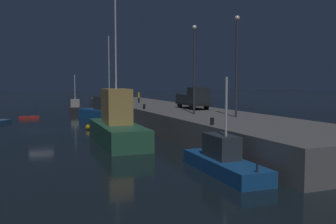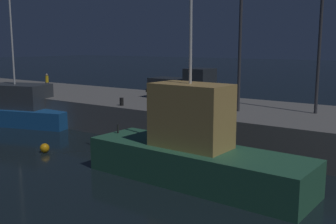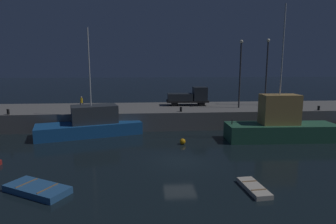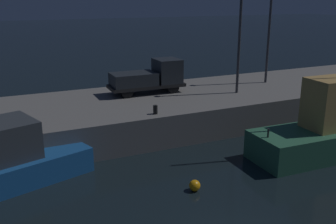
{
  "view_description": "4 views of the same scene",
  "coord_description": "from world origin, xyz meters",
  "px_view_note": "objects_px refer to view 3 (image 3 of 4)",
  "views": [
    {
      "loc": [
        42.73,
        -2.25,
        5.33
      ],
      "look_at": [
        3.95,
        13.05,
        1.92
      ],
      "focal_mm": 41.04,
      "sensor_mm": 36.0,
      "label": 1
    },
    {
      "loc": [
        20.51,
        -10.04,
        6.42
      ],
      "look_at": [
        3.98,
        13.28,
        1.62
      ],
      "focal_mm": 43.3,
      "sensor_mm": 36.0,
      "label": 2
    },
    {
      "loc": [
        -2.62,
        -20.85,
        7.47
      ],
      "look_at": [
        0.0,
        11.49,
        2.06
      ],
      "focal_mm": 29.84,
      "sensor_mm": 36.0,
      "label": 3
    },
    {
      "loc": [
        -7.5,
        -10.04,
        9.1
      ],
      "look_at": [
        2.43,
        11.29,
        2.09
      ],
      "focal_mm": 41.44,
      "sensor_mm": 36.0,
      "label": 4
    }
  ],
  "objects_px": {
    "fishing_trawler_red": "(91,124)",
    "rowboat_white_mid": "(37,189)",
    "mooring_buoy_mid": "(183,141)",
    "utility_truck": "(190,97)",
    "lamp_post_east": "(267,67)",
    "lamp_post_west": "(240,69)",
    "bollard_central": "(181,109)",
    "bollard_west": "(8,112)",
    "dinghy_red_small": "(254,188)",
    "fishing_boat_blue": "(280,126)",
    "dockworker": "(82,102)",
    "bollard_east": "(319,108)"
  },
  "relations": [
    {
      "from": "lamp_post_east",
      "to": "bollard_central",
      "type": "bearing_deg",
      "value": -159.35
    },
    {
      "from": "dinghy_red_small",
      "to": "bollard_west",
      "type": "distance_m",
      "value": 27.06
    },
    {
      "from": "lamp_post_west",
      "to": "fishing_trawler_red",
      "type": "bearing_deg",
      "value": -166.52
    },
    {
      "from": "dockworker",
      "to": "fishing_trawler_red",
      "type": "bearing_deg",
      "value": -67.66
    },
    {
      "from": "fishing_boat_blue",
      "to": "bollard_west",
      "type": "xyz_separation_m",
      "value": [
        -28.64,
        5.11,
        0.95
      ]
    },
    {
      "from": "fishing_trawler_red",
      "to": "dinghy_red_small",
      "type": "relative_size",
      "value": 4.02
    },
    {
      "from": "fishing_boat_blue",
      "to": "lamp_post_east",
      "type": "height_order",
      "value": "fishing_boat_blue"
    },
    {
      "from": "fishing_boat_blue",
      "to": "mooring_buoy_mid",
      "type": "xyz_separation_m",
      "value": [
        -10.03,
        -0.77,
        -1.21
      ]
    },
    {
      "from": "dinghy_red_small",
      "to": "mooring_buoy_mid",
      "type": "relative_size",
      "value": 5.12
    },
    {
      "from": "dinghy_red_small",
      "to": "bollard_west",
      "type": "bearing_deg",
      "value": 143.21
    },
    {
      "from": "utility_truck",
      "to": "dockworker",
      "type": "bearing_deg",
      "value": -170.9
    },
    {
      "from": "fishing_boat_blue",
      "to": "dockworker",
      "type": "bearing_deg",
      "value": 158.24
    },
    {
      "from": "lamp_post_east",
      "to": "lamp_post_west",
      "type": "bearing_deg",
      "value": -154.82
    },
    {
      "from": "lamp_post_west",
      "to": "utility_truck",
      "type": "xyz_separation_m",
      "value": [
        -5.93,
        2.77,
        -3.73
      ]
    },
    {
      "from": "lamp_post_east",
      "to": "bollard_west",
      "type": "distance_m",
      "value": 32.08
    },
    {
      "from": "mooring_buoy_mid",
      "to": "lamp_post_west",
      "type": "distance_m",
      "value": 13.9
    },
    {
      "from": "dinghy_red_small",
      "to": "bollard_east",
      "type": "xyz_separation_m",
      "value": [
        14.36,
        16.25,
        2.25
      ]
    },
    {
      "from": "rowboat_white_mid",
      "to": "bollard_central",
      "type": "relative_size",
      "value": 7.76
    },
    {
      "from": "fishing_trawler_red",
      "to": "utility_truck",
      "type": "distance_m",
      "value": 13.98
    },
    {
      "from": "lamp_post_west",
      "to": "lamp_post_east",
      "type": "relative_size",
      "value": 0.96
    },
    {
      "from": "fishing_boat_blue",
      "to": "dockworker",
      "type": "relative_size",
      "value": 8.44
    },
    {
      "from": "mooring_buoy_mid",
      "to": "utility_truck",
      "type": "distance_m",
      "value": 12.19
    },
    {
      "from": "mooring_buoy_mid",
      "to": "lamp_post_east",
      "type": "relative_size",
      "value": 0.06
    },
    {
      "from": "rowboat_white_mid",
      "to": "lamp_post_east",
      "type": "height_order",
      "value": "lamp_post_east"
    },
    {
      "from": "utility_truck",
      "to": "bollard_west",
      "type": "relative_size",
      "value": 9.5
    },
    {
      "from": "mooring_buoy_mid",
      "to": "bollard_west",
      "type": "bearing_deg",
      "value": 162.47
    },
    {
      "from": "fishing_trawler_red",
      "to": "lamp_post_west",
      "type": "relative_size",
      "value": 1.36
    },
    {
      "from": "fishing_trawler_red",
      "to": "rowboat_white_mid",
      "type": "xyz_separation_m",
      "value": [
        -0.58,
        -14.02,
        -0.99
      ]
    },
    {
      "from": "fishing_trawler_red",
      "to": "dockworker",
      "type": "bearing_deg",
      "value": 112.34
    },
    {
      "from": "mooring_buoy_mid",
      "to": "rowboat_white_mid",
      "type": "bearing_deg",
      "value": -136.45
    },
    {
      "from": "fishing_boat_blue",
      "to": "bollard_central",
      "type": "distance_m",
      "value": 10.94
    },
    {
      "from": "fishing_trawler_red",
      "to": "lamp_post_east",
      "type": "relative_size",
      "value": 1.3
    },
    {
      "from": "fishing_boat_blue",
      "to": "lamp_post_west",
      "type": "distance_m",
      "value": 9.89
    },
    {
      "from": "rowboat_white_mid",
      "to": "mooring_buoy_mid",
      "type": "height_order",
      "value": "mooring_buoy_mid"
    },
    {
      "from": "lamp_post_east",
      "to": "bollard_east",
      "type": "distance_m",
      "value": 8.25
    },
    {
      "from": "fishing_boat_blue",
      "to": "lamp_post_west",
      "type": "bearing_deg",
      "value": 101.54
    },
    {
      "from": "rowboat_white_mid",
      "to": "lamp_post_west",
      "type": "distance_m",
      "value": 26.83
    },
    {
      "from": "bollard_west",
      "to": "bollard_central",
      "type": "bearing_deg",
      "value": 1.09
    },
    {
      "from": "bollard_east",
      "to": "fishing_trawler_red",
      "type": "bearing_deg",
      "value": -176.84
    },
    {
      "from": "bollard_west",
      "to": "mooring_buoy_mid",
      "type": "bearing_deg",
      "value": -17.53
    },
    {
      "from": "utility_truck",
      "to": "bollard_central",
      "type": "xyz_separation_m",
      "value": [
        -1.85,
        -5.3,
        -0.91
      ]
    },
    {
      "from": "dockworker",
      "to": "bollard_west",
      "type": "relative_size",
      "value": 2.62
    },
    {
      "from": "mooring_buoy_mid",
      "to": "utility_truck",
      "type": "bearing_deg",
      "value": 77.97
    },
    {
      "from": "mooring_buoy_mid",
      "to": "dockworker",
      "type": "bearing_deg",
      "value": 140.75
    },
    {
      "from": "dinghy_red_small",
      "to": "lamp_post_east",
      "type": "height_order",
      "value": "lamp_post_east"
    },
    {
      "from": "lamp_post_east",
      "to": "dockworker",
      "type": "distance_m",
      "value": 24.54
    },
    {
      "from": "fishing_boat_blue",
      "to": "bollard_east",
      "type": "height_order",
      "value": "fishing_boat_blue"
    },
    {
      "from": "lamp_post_west",
      "to": "lamp_post_east",
      "type": "bearing_deg",
      "value": 25.18
    },
    {
      "from": "dinghy_red_small",
      "to": "mooring_buoy_mid",
      "type": "bearing_deg",
      "value": 106.19
    },
    {
      "from": "lamp_post_west",
      "to": "lamp_post_east",
      "type": "height_order",
      "value": "lamp_post_east"
    }
  ]
}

